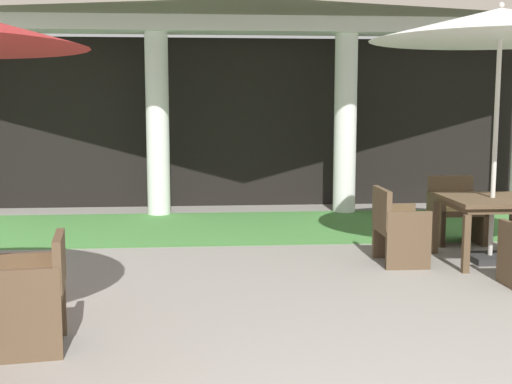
{
  "coord_description": "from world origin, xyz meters",
  "views": [
    {
      "loc": [
        -0.85,
        -2.35,
        1.79
      ],
      "look_at": [
        -0.3,
        4.18,
        0.92
      ],
      "focal_mm": 46.95,
      "sensor_mm": 36.0,
      "label": 1
    }
  ],
  "objects_px": {
    "patio_chair_near_foreground_east": "(32,294)",
    "patio_chair_mid_left_west": "(398,228)",
    "patio_table_mid_left": "(492,206)",
    "patio_umbrella_mid_left": "(501,26)",
    "patio_chair_mid_left_north": "(456,211)"
  },
  "relations": [
    {
      "from": "patio_chair_near_foreground_east",
      "to": "patio_table_mid_left",
      "type": "bearing_deg",
      "value": -70.55
    },
    {
      "from": "patio_chair_near_foreground_east",
      "to": "patio_chair_mid_left_north",
      "type": "height_order",
      "value": "patio_chair_mid_left_north"
    },
    {
      "from": "patio_chair_near_foreground_east",
      "to": "patio_chair_mid_left_west",
      "type": "distance_m",
      "value": 4.16
    },
    {
      "from": "patio_table_mid_left",
      "to": "patio_chair_mid_left_west",
      "type": "distance_m",
      "value": 1.11
    },
    {
      "from": "patio_chair_near_foreground_east",
      "to": "patio_chair_mid_left_north",
      "type": "relative_size",
      "value": 0.99
    },
    {
      "from": "patio_umbrella_mid_left",
      "to": "patio_chair_mid_left_north",
      "type": "height_order",
      "value": "patio_umbrella_mid_left"
    },
    {
      "from": "patio_table_mid_left",
      "to": "patio_umbrella_mid_left",
      "type": "height_order",
      "value": "patio_umbrella_mid_left"
    },
    {
      "from": "patio_table_mid_left",
      "to": "patio_chair_mid_left_west",
      "type": "xyz_separation_m",
      "value": [
        -1.08,
        0.01,
        -0.25
      ]
    },
    {
      "from": "patio_umbrella_mid_left",
      "to": "patio_chair_mid_left_north",
      "type": "xyz_separation_m",
      "value": [
        0.01,
        1.08,
        -2.22
      ]
    },
    {
      "from": "patio_umbrella_mid_left",
      "to": "patio_chair_mid_left_north",
      "type": "distance_m",
      "value": 2.47
    },
    {
      "from": "patio_chair_mid_left_west",
      "to": "patio_chair_mid_left_north",
      "type": "height_order",
      "value": "patio_chair_mid_left_west"
    },
    {
      "from": "patio_chair_near_foreground_east",
      "to": "patio_chair_mid_left_west",
      "type": "height_order",
      "value": "patio_chair_mid_left_west"
    },
    {
      "from": "patio_umbrella_mid_left",
      "to": "patio_chair_mid_left_west",
      "type": "height_order",
      "value": "patio_umbrella_mid_left"
    },
    {
      "from": "patio_chair_near_foreground_east",
      "to": "patio_chair_mid_left_north",
      "type": "xyz_separation_m",
      "value": [
        4.52,
        3.44,
        -0.0
      ]
    },
    {
      "from": "patio_chair_mid_left_west",
      "to": "patio_table_mid_left",
      "type": "bearing_deg",
      "value": 90.0
    }
  ]
}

